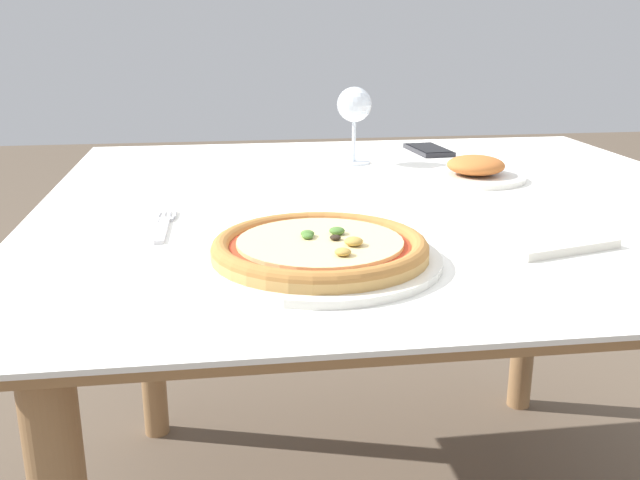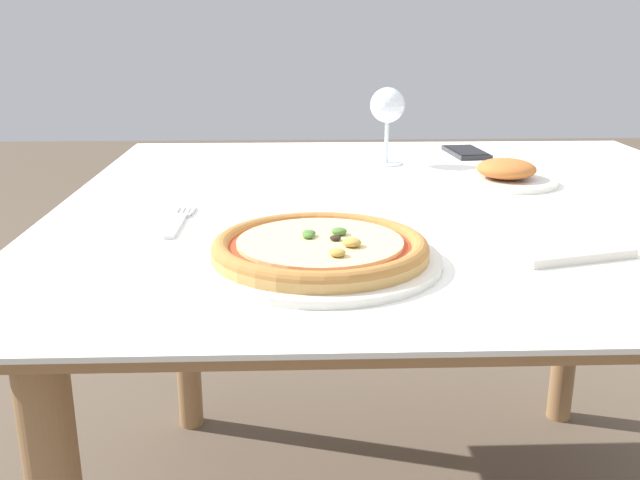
# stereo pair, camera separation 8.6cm
# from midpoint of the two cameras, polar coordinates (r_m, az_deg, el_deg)

# --- Properties ---
(dining_table) EXTENTS (1.17, 1.15, 0.70)m
(dining_table) POSITION_cam_midpoint_polar(r_m,az_deg,el_deg) (1.23, 3.92, -0.05)
(dining_table) COLOR #997047
(dining_table) RESTS_ON ground_plane
(pizza_plate) EXTENTS (0.30, 0.30, 0.04)m
(pizza_plate) POSITION_cam_midpoint_polar(r_m,az_deg,el_deg) (0.87, -2.84, -0.87)
(pizza_plate) COLOR white
(pizza_plate) RESTS_ON dining_table
(fork) EXTENTS (0.03, 0.17, 0.00)m
(fork) POSITION_cam_midpoint_polar(r_m,az_deg,el_deg) (1.06, -14.68, 1.18)
(fork) COLOR silver
(fork) RESTS_ON dining_table
(wine_glass_far_left) EXTENTS (0.07, 0.07, 0.16)m
(wine_glass_far_left) POSITION_cam_midpoint_polar(r_m,az_deg,el_deg) (1.47, 1.07, 10.52)
(wine_glass_far_left) COLOR silver
(wine_glass_far_left) RESTS_ON dining_table
(cell_phone) EXTENTS (0.08, 0.15, 0.01)m
(cell_phone) POSITION_cam_midpoint_polar(r_m,az_deg,el_deg) (1.63, 7.17, 7.16)
(cell_phone) COLOR #232328
(cell_phone) RESTS_ON dining_table
(side_plate) EXTENTS (0.18, 0.18, 0.05)m
(side_plate) POSITION_cam_midpoint_polar(r_m,az_deg,el_deg) (1.35, 10.56, 5.46)
(side_plate) COLOR white
(side_plate) RESTS_ON dining_table
(napkin_folded) EXTENTS (0.17, 0.15, 0.01)m
(napkin_folded) POSITION_cam_midpoint_polar(r_m,az_deg,el_deg) (0.98, 15.35, 0.02)
(napkin_folded) COLOR silver
(napkin_folded) RESTS_ON dining_table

